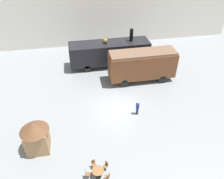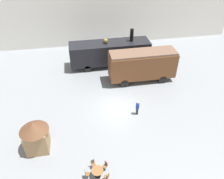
{
  "view_description": "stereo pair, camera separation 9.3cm",
  "coord_description": "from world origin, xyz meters",
  "px_view_note": "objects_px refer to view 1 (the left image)",
  "views": [
    {
      "loc": [
        -3.66,
        -16.99,
        15.22
      ],
      "look_at": [
        -0.34,
        1.0,
        1.6
      ],
      "focal_mm": 35.0,
      "sensor_mm": 36.0,
      "label": 1
    },
    {
      "loc": [
        -3.56,
        -17.0,
        15.22
      ],
      "look_at": [
        -0.34,
        1.0,
        1.6
      ],
      "focal_mm": 35.0,
      "sensor_mm": 36.0,
      "label": 2
    }
  ],
  "objects_px": {
    "steam_locomotive": "(110,52)",
    "cafe_chair_0": "(108,177)",
    "cafe_table_near": "(98,172)",
    "visitor_person": "(138,107)",
    "ticket_kiosk": "(36,135)",
    "passenger_coach_wooden": "(142,64)"
  },
  "relations": [
    {
      "from": "steam_locomotive",
      "to": "cafe_chair_0",
      "type": "relative_size",
      "value": 12.04
    },
    {
      "from": "steam_locomotive",
      "to": "cafe_table_near",
      "type": "xyz_separation_m",
      "value": [
        -3.74,
        -16.31,
        -1.37
      ]
    },
    {
      "from": "cafe_chair_0",
      "to": "visitor_person",
      "type": "xyz_separation_m",
      "value": [
        4.12,
        6.64,
        0.36
      ]
    },
    {
      "from": "steam_locomotive",
      "to": "ticket_kiosk",
      "type": "distance_m",
      "value": 15.3
    },
    {
      "from": "cafe_table_near",
      "to": "visitor_person",
      "type": "height_order",
      "value": "visitor_person"
    },
    {
      "from": "visitor_person",
      "to": "ticket_kiosk",
      "type": "relative_size",
      "value": 0.54
    },
    {
      "from": "passenger_coach_wooden",
      "to": "cafe_chair_0",
      "type": "relative_size",
      "value": 9.03
    },
    {
      "from": "passenger_coach_wooden",
      "to": "cafe_chair_0",
      "type": "distance_m",
      "value": 14.12
    },
    {
      "from": "passenger_coach_wooden",
      "to": "visitor_person",
      "type": "distance_m",
      "value": 6.43
    },
    {
      "from": "cafe_table_near",
      "to": "visitor_person",
      "type": "relative_size",
      "value": 0.57
    },
    {
      "from": "steam_locomotive",
      "to": "passenger_coach_wooden",
      "type": "bearing_deg",
      "value": -53.38
    },
    {
      "from": "passenger_coach_wooden",
      "to": "visitor_person",
      "type": "xyz_separation_m",
      "value": [
        -2.13,
        -5.91,
        -1.35
      ]
    },
    {
      "from": "cafe_chair_0",
      "to": "passenger_coach_wooden",
      "type": "bearing_deg",
      "value": -79.24
    },
    {
      "from": "cafe_chair_0",
      "to": "ticket_kiosk",
      "type": "xyz_separation_m",
      "value": [
        -5.25,
        3.98,
        1.16
      ]
    },
    {
      "from": "cafe_chair_0",
      "to": "visitor_person",
      "type": "bearing_deg",
      "value": -84.59
    },
    {
      "from": "ticket_kiosk",
      "to": "visitor_person",
      "type": "bearing_deg",
      "value": 15.84
    },
    {
      "from": "cafe_chair_0",
      "to": "visitor_person",
      "type": "relative_size",
      "value": 0.54
    },
    {
      "from": "passenger_coach_wooden",
      "to": "visitor_person",
      "type": "bearing_deg",
      "value": -109.8
    },
    {
      "from": "passenger_coach_wooden",
      "to": "ticket_kiosk",
      "type": "height_order",
      "value": "passenger_coach_wooden"
    },
    {
      "from": "cafe_table_near",
      "to": "cafe_chair_0",
      "type": "relative_size",
      "value": 1.05
    },
    {
      "from": "cafe_chair_0",
      "to": "visitor_person",
      "type": "height_order",
      "value": "visitor_person"
    },
    {
      "from": "cafe_chair_0",
      "to": "visitor_person",
      "type": "distance_m",
      "value": 7.82
    }
  ]
}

